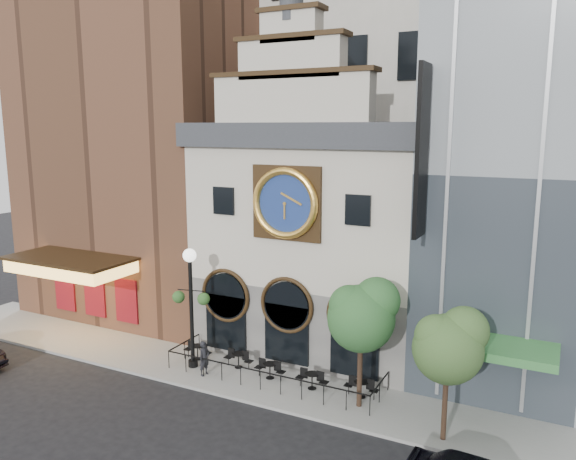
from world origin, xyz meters
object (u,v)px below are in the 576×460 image
(tree_right, at_px, (450,343))
(bistro_4, at_px, (361,388))
(bistro_2, at_px, (270,369))
(bistro_1, at_px, (238,359))
(pedestrian, at_px, (204,358))
(lamppost, at_px, (191,295))
(bistro_0, at_px, (198,351))
(bistro_3, at_px, (312,379))
(tree_left, at_px, (363,313))

(tree_right, bearing_deg, bistro_4, 156.26)
(bistro_2, bearing_deg, bistro_1, 169.70)
(bistro_2, relative_size, bistro_4, 1.00)
(bistro_4, xyz_separation_m, pedestrian, (-7.64, -1.27, 0.40))
(bistro_1, distance_m, lamppost, 4.06)
(pedestrian, relative_size, lamppost, 0.28)
(bistro_0, relative_size, bistro_1, 1.00)
(bistro_3, distance_m, lamppost, 7.25)
(bistro_2, distance_m, lamppost, 5.35)
(bistro_3, height_order, tree_right, tree_right)
(bistro_4, relative_size, lamppost, 0.26)
(bistro_0, height_order, pedestrian, pedestrian)
(bistro_2, distance_m, tree_left, 6.16)
(bistro_1, height_order, pedestrian, pedestrian)
(bistro_0, bearing_deg, lamppost, -69.29)
(bistro_1, distance_m, bistro_4, 6.60)
(bistro_2, height_order, bistro_3, same)
(pedestrian, xyz_separation_m, tree_left, (7.87, 0.51, 3.37))
(bistro_1, distance_m, bistro_3, 4.31)
(bistro_1, height_order, tree_left, tree_left)
(bistro_3, distance_m, tree_left, 4.59)
(bistro_3, relative_size, lamppost, 0.26)
(bistro_0, height_order, bistro_4, same)
(bistro_2, bearing_deg, bistro_4, 1.97)
(lamppost, xyz_separation_m, tree_right, (12.80, -1.07, 0.14))
(bistro_3, height_order, lamppost, lamppost)
(bistro_3, bearing_deg, tree_left, -11.44)
(bistro_1, distance_m, bistro_2, 2.04)
(bistro_0, relative_size, tree_left, 0.27)
(bistro_2, height_order, bistro_4, same)
(bistro_1, height_order, lamppost, lamppost)
(tree_left, bearing_deg, bistro_1, 171.93)
(bistro_2, xyz_separation_m, bistro_4, (4.59, 0.16, 0.00))
(bistro_4, distance_m, lamppost, 9.38)
(bistro_4, relative_size, tree_right, 0.29)
(pedestrian, xyz_separation_m, tree_right, (11.70, -0.51, 3.07))
(bistro_4, height_order, lamppost, lamppost)
(lamppost, xyz_separation_m, tree_left, (8.98, -0.05, 0.45))
(bistro_0, relative_size, lamppost, 0.26)
(pedestrian, bearing_deg, bistro_3, -68.73)
(lamppost, bearing_deg, pedestrian, -39.84)
(bistro_1, relative_size, tree_right, 0.29)
(bistro_2, relative_size, tree_left, 0.27)
(bistro_3, distance_m, pedestrian, 5.44)
(bistro_0, distance_m, tree_right, 13.70)
(lamppost, distance_m, tree_right, 12.84)
(bistro_3, height_order, bistro_4, same)
(bistro_4, xyz_separation_m, lamppost, (-8.74, -0.71, 3.33))
(bistro_1, xyz_separation_m, bistro_4, (6.60, -0.21, 0.00))
(bistro_2, xyz_separation_m, tree_right, (8.65, -1.63, 3.47))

